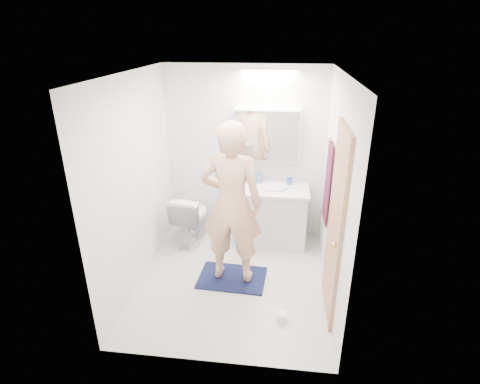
# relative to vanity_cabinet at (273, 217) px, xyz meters

# --- Properties ---
(floor) EXTENTS (2.50, 2.50, 0.00)m
(floor) POSITION_rel_vanity_cabinet_xyz_m (-0.43, -0.96, -0.39)
(floor) COLOR silver
(floor) RESTS_ON ground
(ceiling) EXTENTS (2.50, 2.50, 0.00)m
(ceiling) POSITION_rel_vanity_cabinet_xyz_m (-0.43, -0.96, 2.01)
(ceiling) COLOR white
(ceiling) RESTS_ON floor
(wall_back) EXTENTS (2.50, 0.00, 2.50)m
(wall_back) POSITION_rel_vanity_cabinet_xyz_m (-0.43, 0.29, 0.81)
(wall_back) COLOR white
(wall_back) RESTS_ON floor
(wall_front) EXTENTS (2.50, 0.00, 2.50)m
(wall_front) POSITION_rel_vanity_cabinet_xyz_m (-0.43, -2.21, 0.81)
(wall_front) COLOR white
(wall_front) RESTS_ON floor
(wall_left) EXTENTS (0.00, 2.50, 2.50)m
(wall_left) POSITION_rel_vanity_cabinet_xyz_m (-1.53, -0.96, 0.81)
(wall_left) COLOR white
(wall_left) RESTS_ON floor
(wall_right) EXTENTS (0.00, 2.50, 2.50)m
(wall_right) POSITION_rel_vanity_cabinet_xyz_m (0.67, -0.96, 0.81)
(wall_right) COLOR white
(wall_right) RESTS_ON floor
(vanity_cabinet) EXTENTS (0.90, 0.55, 0.78)m
(vanity_cabinet) POSITION_rel_vanity_cabinet_xyz_m (0.00, 0.00, 0.00)
(vanity_cabinet) COLOR silver
(vanity_cabinet) RESTS_ON floor
(countertop) EXTENTS (0.95, 0.58, 0.04)m
(countertop) POSITION_rel_vanity_cabinet_xyz_m (0.00, -0.00, 0.41)
(countertop) COLOR white
(countertop) RESTS_ON vanity_cabinet
(sink_basin) EXTENTS (0.36, 0.36, 0.03)m
(sink_basin) POSITION_rel_vanity_cabinet_xyz_m (0.00, 0.03, 0.45)
(sink_basin) COLOR silver
(sink_basin) RESTS_ON countertop
(faucet) EXTENTS (0.02, 0.02, 0.16)m
(faucet) POSITION_rel_vanity_cabinet_xyz_m (0.00, 0.22, 0.51)
(faucet) COLOR silver
(faucet) RESTS_ON countertop
(medicine_cabinet) EXTENTS (0.88, 0.14, 0.70)m
(medicine_cabinet) POSITION_rel_vanity_cabinet_xyz_m (-0.13, 0.21, 1.11)
(medicine_cabinet) COLOR white
(medicine_cabinet) RESTS_ON wall_back
(mirror_panel) EXTENTS (0.84, 0.01, 0.66)m
(mirror_panel) POSITION_rel_vanity_cabinet_xyz_m (-0.13, 0.13, 1.11)
(mirror_panel) COLOR silver
(mirror_panel) RESTS_ON medicine_cabinet
(toilet) EXTENTS (0.49, 0.76, 0.73)m
(toilet) POSITION_rel_vanity_cabinet_xyz_m (-1.14, -0.11, -0.02)
(toilet) COLOR white
(toilet) RESTS_ON floor
(bath_rug) EXTENTS (0.83, 0.59, 0.02)m
(bath_rug) POSITION_rel_vanity_cabinet_xyz_m (-0.44, -0.95, -0.38)
(bath_rug) COLOR #151742
(bath_rug) RESTS_ON floor
(person) EXTENTS (0.72, 0.49, 1.90)m
(person) POSITION_rel_vanity_cabinet_xyz_m (-0.44, -0.95, 0.61)
(person) COLOR #DDA884
(person) RESTS_ON bath_rug
(door) EXTENTS (0.04, 0.80, 2.00)m
(door) POSITION_rel_vanity_cabinet_xyz_m (0.65, -1.31, 0.61)
(door) COLOR #A37851
(door) RESTS_ON wall_right
(door_knob) EXTENTS (0.06, 0.06, 0.06)m
(door_knob) POSITION_rel_vanity_cabinet_xyz_m (0.61, -1.61, 0.56)
(door_knob) COLOR gold
(door_knob) RESTS_ON door
(towel) EXTENTS (0.02, 0.42, 1.00)m
(towel) POSITION_rel_vanity_cabinet_xyz_m (0.65, -0.41, 0.71)
(towel) COLOR #161033
(towel) RESTS_ON wall_right
(towel_hook) EXTENTS (0.07, 0.02, 0.02)m
(towel_hook) POSITION_rel_vanity_cabinet_xyz_m (0.64, -0.41, 1.23)
(towel_hook) COLOR silver
(towel_hook) RESTS_ON wall_right
(soap_bottle_a) EXTENTS (0.13, 0.13, 0.25)m
(soap_bottle_a) POSITION_rel_vanity_cabinet_xyz_m (-0.33, 0.15, 0.56)
(soap_bottle_a) COLOR beige
(soap_bottle_a) RESTS_ON countertop
(soap_bottle_b) EXTENTS (0.11, 0.11, 0.16)m
(soap_bottle_b) POSITION_rel_vanity_cabinet_xyz_m (-0.22, 0.18, 0.51)
(soap_bottle_b) COLOR #5F8DCB
(soap_bottle_b) RESTS_ON countertop
(toothbrush_cup) EXTENTS (0.12, 0.12, 0.09)m
(toothbrush_cup) POSITION_rel_vanity_cabinet_xyz_m (0.21, 0.16, 0.47)
(toothbrush_cup) COLOR #3B64B1
(toothbrush_cup) RESTS_ON countertop
(toilet_paper_roll) EXTENTS (0.11, 0.11, 0.10)m
(toilet_paper_roll) POSITION_rel_vanity_cabinet_xyz_m (0.16, -1.61, -0.34)
(toilet_paper_roll) COLOR white
(toilet_paper_roll) RESTS_ON floor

